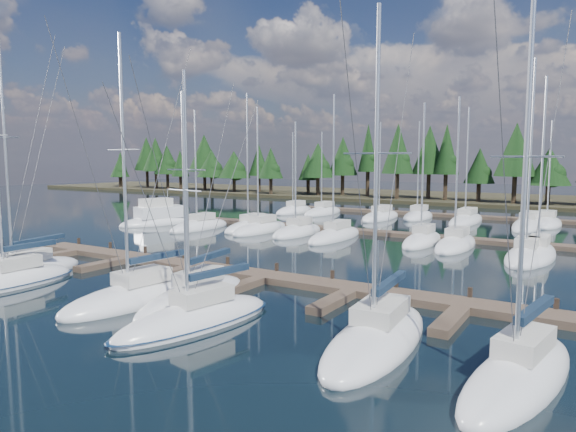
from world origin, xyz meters
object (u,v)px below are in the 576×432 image
Objects in this scene: main_dock at (262,279)px; front_sailboat_4 at (196,319)px; front_sailboat_5 at (377,338)px; motor_yacht_left at (160,219)px; front_sailboat_2 at (136,297)px; front_sailboat_0 at (20,274)px; front_sailboat_3 at (195,297)px; front_sailboat_1 at (11,281)px; front_sailboat_6 at (519,375)px.

front_sailboat_4 reaches higher than main_dock.
motor_yacht_left is at bearing 147.08° from front_sailboat_5.
motor_yacht_left is at bearing 133.62° from front_sailboat_2.
front_sailboat_0 reaches higher than front_sailboat_3.
front_sailboat_1 reaches higher than front_sailboat_3.
front_sailboat_6 is at bearing 4.59° from front_sailboat_4.
front_sailboat_5 reaches higher than main_dock.
front_sailboat_6 reaches higher than main_dock.
front_sailboat_3 is 0.92× the size of front_sailboat_6.
front_sailboat_2 is at bearing -176.43° from front_sailboat_5.
front_sailboat_1 reaches higher than main_dock.
main_dock is at bearing 35.18° from front_sailboat_1.
front_sailboat_6 is 48.61m from motor_yacht_left.
front_sailboat_2 is at bearing 179.72° from front_sailboat_6.
front_sailboat_4 is 0.80× the size of front_sailboat_5.
front_sailboat_5 reaches higher than front_sailboat_3.
front_sailboat_6 is 1.32× the size of motor_yacht_left.
main_dock is 8.67m from front_sailboat_4.
front_sailboat_3 is at bearing -41.39° from motor_yacht_left.
front_sailboat_6 is at bearing -25.21° from main_dock.
front_sailboat_4 is 0.81× the size of front_sailboat_6.
front_sailboat_1 is 1.11× the size of front_sailboat_2.
front_sailboat_0 is 29.20m from front_sailboat_6.
front_sailboat_6 reaches higher than front_sailboat_3.
front_sailboat_6 is (5.45, -0.91, 0.02)m from front_sailboat_5.
front_sailboat_0 is at bearing -62.52° from motor_yacht_left.
front_sailboat_5 is 5.53m from front_sailboat_6.
front_sailboat_0 reaches higher than front_sailboat_6.
front_sailboat_2 reaches higher than front_sailboat_4.
motor_yacht_left is at bearing 149.67° from front_sailboat_6.
front_sailboat_6 is (15.57, -7.33, 0.09)m from main_dock.
front_sailboat_4 reaches higher than motor_yacht_left.
front_sailboat_6 is at bearing 2.75° from front_sailboat_1.
front_sailboat_3 is at bearing 30.77° from front_sailboat_2.
front_sailboat_2 is at bearing -149.23° from front_sailboat_3.
front_sailboat_0 reaches higher than front_sailboat_5.
front_sailboat_3 is 16.08m from front_sailboat_6.
front_sailboat_0 is 27.64m from motor_yacht_left.
front_sailboat_3 is at bearing 7.08° from front_sailboat_0.
front_sailboat_4 is at bearing -41.94° from motor_yacht_left.
front_sailboat_2 is 1.14× the size of front_sailboat_3.
front_sailboat_0 is 1.26× the size of front_sailboat_3.
front_sailboat_2 is at bearing 167.38° from front_sailboat_4.
front_sailboat_5 is at bearing 5.74° from front_sailboat_1.
front_sailboat_4 is at bearing -47.05° from front_sailboat_3.
front_sailboat_5 is (10.12, -6.42, 0.08)m from main_dock.
front_sailboat_2 is 1.05× the size of front_sailboat_6.
front_sailboat_0 is 1.91m from front_sailboat_1.
front_sailboat_1 is 1.27× the size of front_sailboat_3.
main_dock is at bearing 147.62° from front_sailboat_5.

